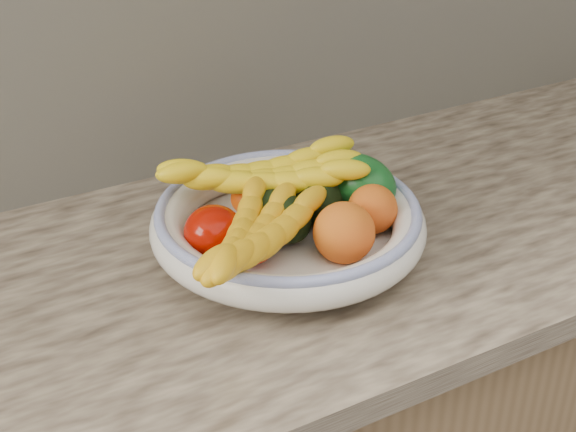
{
  "coord_description": "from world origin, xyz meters",
  "views": [
    {
      "loc": [
        -0.47,
        0.81,
        1.52
      ],
      "look_at": [
        0.0,
        1.66,
        0.96
      ],
      "focal_mm": 50.0,
      "sensor_mm": 36.0,
      "label": 1
    }
  ],
  "objects_px": {
    "green_mango": "(357,183)",
    "banana_bunch_front": "(254,242)",
    "fruit_bowl": "(288,223)",
    "banana_bunch_back": "(262,181)"
  },
  "relations": [
    {
      "from": "green_mango",
      "to": "fruit_bowl",
      "type": "bearing_deg",
      "value": 158.25
    },
    {
      "from": "fruit_bowl",
      "to": "green_mango",
      "type": "distance_m",
      "value": 0.13
    },
    {
      "from": "green_mango",
      "to": "banana_bunch_front",
      "type": "height_order",
      "value": "green_mango"
    },
    {
      "from": "fruit_bowl",
      "to": "banana_bunch_back",
      "type": "height_order",
      "value": "banana_bunch_back"
    },
    {
      "from": "banana_bunch_front",
      "to": "banana_bunch_back",
      "type": "bearing_deg",
      "value": 17.18
    },
    {
      "from": "fruit_bowl",
      "to": "green_mango",
      "type": "height_order",
      "value": "green_mango"
    },
    {
      "from": "green_mango",
      "to": "banana_bunch_back",
      "type": "height_order",
      "value": "banana_bunch_back"
    },
    {
      "from": "banana_bunch_back",
      "to": "banana_bunch_front",
      "type": "xyz_separation_m",
      "value": [
        -0.08,
        -0.14,
        -0.01
      ]
    },
    {
      "from": "fruit_bowl",
      "to": "banana_bunch_back",
      "type": "distance_m",
      "value": 0.08
    },
    {
      "from": "fruit_bowl",
      "to": "banana_bunch_front",
      "type": "xyz_separation_m",
      "value": [
        -0.09,
        -0.07,
        0.03
      ]
    }
  ]
}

